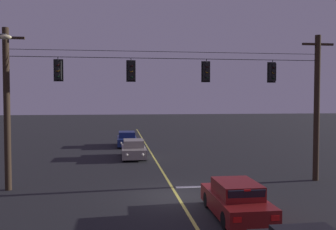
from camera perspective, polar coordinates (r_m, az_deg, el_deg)
name	(u,v)px	position (r m, az deg, el deg)	size (l,w,h in m)	color
ground_plane	(177,196)	(17.74, 1.47, -12.39)	(180.00, 180.00, 0.00)	black
lane_centre_stripe	(158,165)	(25.79, -1.50, -7.66)	(0.14, 60.00, 0.01)	#D1C64C
stop_bar_paint	(208,186)	(19.74, 6.21, -10.86)	(3.40, 0.36, 0.01)	silver
signal_span_assembly	(171,106)	(19.43, 0.39, 1.40)	(18.20, 0.32, 8.06)	#2D2116
traffic_light_leftmost	(58,70)	(19.50, -16.58, 6.66)	(0.48, 0.41, 1.22)	black
traffic_light_left_inner	(131,71)	(19.28, -5.71, 6.81)	(0.48, 0.41, 1.22)	black
traffic_light_centre	(206,71)	(19.82, 5.94, 6.69)	(0.48, 0.41, 1.22)	black
traffic_light_right_inner	(273,72)	(20.99, 15.81, 6.37)	(0.48, 0.41, 1.22)	black
car_waiting_near_lane	(236,200)	(14.90, 10.43, -12.77)	(1.80, 4.33, 1.39)	maroon
car_oncoming_lead	(134,149)	(28.81, -5.33, -5.30)	(1.80, 4.42, 1.39)	gray
car_oncoming_trailing	(127,139)	(35.90, -6.36, -3.75)	(1.80, 4.42, 1.39)	navy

